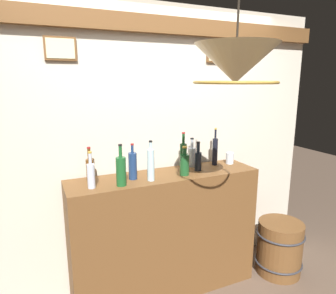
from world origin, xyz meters
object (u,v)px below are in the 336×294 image
Objects in this scene: liquor_bottle_tequila at (90,168)px; wooden_barrel at (279,247)px; glass_tumbler_rocks at (230,158)px; pendant_lamp at (236,65)px; liquor_bottle_gin at (133,165)px; liquor_bottle_rye at (198,160)px; liquor_bottle_whiskey at (183,157)px; liquor_bottle_vermouth at (121,170)px; liquor_bottle_rum at (192,156)px; liquor_bottle_port at (151,164)px; liquor_bottle_brandy at (91,175)px; liquor_bottle_amaro at (215,151)px; liquor_bottle_bourbon at (184,164)px.

wooden_barrel is at bearing -10.82° from liquor_bottle_tequila.
pendant_lamp is at bearing -125.74° from glass_tumbler_rocks.
liquor_bottle_gin reaches higher than liquor_bottle_tequila.
pendant_lamp reaches higher than liquor_bottle_rye.
liquor_bottle_tequila is at bearing 173.63° from liquor_bottle_whiskey.
glass_tumbler_rocks is 0.19× the size of pendant_lamp.
liquor_bottle_vermouth is at bearing -171.17° from glass_tumbler_rocks.
wooden_barrel is (0.81, -0.36, -0.94)m from liquor_bottle_rum.
wooden_barrel is (1.74, -0.33, -0.94)m from liquor_bottle_tequila.
wooden_barrel is at bearing -23.83° from liquor_bottle_rum.
wooden_barrel is (1.09, 0.62, -1.71)m from pendant_lamp.
liquor_bottle_whiskey is (0.59, 0.13, 0.02)m from liquor_bottle_vermouth.
liquor_bottle_tequila is at bearing 155.94° from liquor_bottle_port.
liquor_bottle_port is 0.47m from liquor_bottle_brandy.
liquor_bottle_brandy is 0.98m from liquor_bottle_rum.
pendant_lamp is (-0.66, -0.92, 0.81)m from glass_tumbler_rocks.
liquor_bottle_rye is 0.26m from liquor_bottle_amaro.
pendant_lamp is at bearing -105.94° from liquor_bottle_rum.
liquor_bottle_vermouth is (0.19, -0.22, 0.02)m from liquor_bottle_tequila.
pendant_lamp reaches higher than liquor_bottle_port.
liquor_bottle_rum is (0.02, 0.14, -0.00)m from liquor_bottle_rye.
liquor_bottle_rye is 1.17m from pendant_lamp.
pendant_lamp reaches higher than liquor_bottle_brandy.
liquor_bottle_bourbon is 1.10m from pendant_lamp.
liquor_bottle_rye is at bearing -157.72° from liquor_bottle_amaro.
liquor_bottle_whiskey is 1.14m from pendant_lamp.
glass_tumbler_rocks is (0.16, -0.02, -0.08)m from liquor_bottle_amaro.
wooden_barrel is (1.55, -0.12, -0.96)m from liquor_bottle_vermouth.
liquor_bottle_rye is at bearing 165.43° from wooden_barrel.
liquor_bottle_rye is at bearing -1.40° from liquor_bottle_gin.
liquor_bottle_brandy is 1.28m from pendant_lamp.
pendant_lamp is (0.21, -0.76, 0.73)m from liquor_bottle_port.
liquor_bottle_rye is 0.40m from glass_tumbler_rocks.
liquor_bottle_vermouth is at bearing 121.68° from pendant_lamp.
pendant_lamp is at bearing -150.25° from wooden_barrel.
liquor_bottle_amaro is at bearing -11.94° from liquor_bottle_rum.
liquor_bottle_gin is at bearing -17.87° from liquor_bottle_tequila.
liquor_bottle_tequila is 1.05× the size of liquor_bottle_rye.
liquor_bottle_vermouth is 0.78m from liquor_bottle_rum.
liquor_bottle_bourbon is 2.30× the size of glass_tumbler_rocks.
liquor_bottle_whiskey is at bearing 69.36° from liquor_bottle_bourbon.
liquor_bottle_vermouth is 0.99× the size of liquor_bottle_port.
liquor_bottle_brandy is 2.01m from wooden_barrel.
liquor_bottle_bourbon is 0.46× the size of wooden_barrel.
liquor_bottle_port is at bearing -166.10° from liquor_bottle_amaro.
liquor_bottle_bourbon is 0.89× the size of liquor_bottle_brandy.
liquor_bottle_vermouth is 0.58× the size of pendant_lamp.
liquor_bottle_brandy is at bearing 130.86° from pendant_lamp.
liquor_bottle_brandy is (-0.94, -0.06, 0.01)m from liquor_bottle_rye.
pendant_lamp is at bearing -55.75° from liquor_bottle_tequila.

